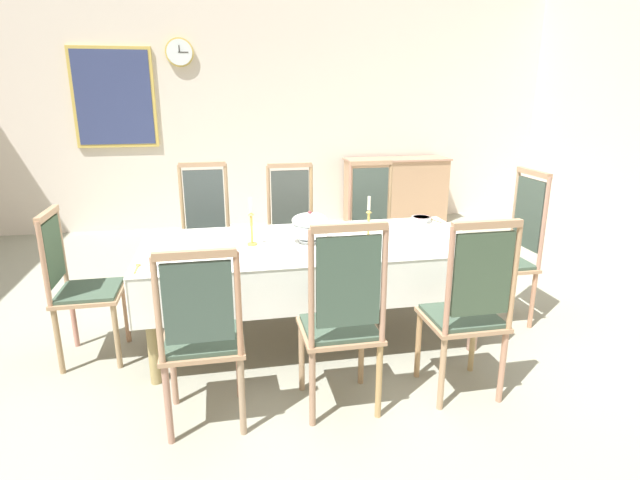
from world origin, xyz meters
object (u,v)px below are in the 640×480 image
at_px(chair_head_east, 512,248).
at_px(soup_tureen, 310,227).
at_px(dining_table, 311,252).
at_px(mounted_clock, 179,52).
at_px(chair_south_b, 342,318).
at_px(chair_north_c, 373,225).
at_px(bowl_near_right, 156,264).
at_px(bowl_far_left, 354,252).
at_px(chair_north_a, 206,233).
at_px(spoon_primary, 432,219).
at_px(candlestick_west, 252,227).
at_px(spoon_secondary, 138,266).
at_px(chair_north_b, 292,230).
at_px(chair_south_a, 202,335).
at_px(sideboard, 396,190).
at_px(bowl_near_left, 421,219).
at_px(chair_head_west, 78,283).
at_px(chair_south_c, 468,308).
at_px(candlestick_east, 369,222).
at_px(framed_painting, 114,98).

xyz_separation_m(chair_head_east, soup_tureen, (-1.61, 0.00, 0.26)).
distance_m(dining_table, mounted_clock, 3.98).
xyz_separation_m(chair_south_b, chair_north_c, (0.76, 1.88, 0.01)).
bearing_deg(bowl_near_right, bowl_far_left, -0.46).
bearing_deg(chair_head_east, bowl_far_left, 104.68).
relative_size(chair_north_a, chair_north_c, 1.02).
height_order(chair_head_east, spoon_primary, chair_head_east).
height_order(candlestick_west, bowl_far_left, candlestick_west).
distance_m(chair_south_b, soup_tureen, 0.98).
bearing_deg(spoon_secondary, chair_north_b, 48.50).
bearing_deg(chair_south_a, candlestick_west, 70.04).
height_order(chair_north_b, chair_north_c, same).
height_order(candlestick_west, sideboard, candlestick_west).
height_order(spoon_primary, spoon_secondary, same).
height_order(chair_south_b, chair_head_east, chair_head_east).
height_order(dining_table, chair_north_a, chair_north_a).
bearing_deg(dining_table, candlestick_west, -180.00).
bearing_deg(soup_tureen, sideboard, 60.86).
bearing_deg(spoon_primary, bowl_near_right, -174.78).
height_order(chair_head_east, candlestick_west, chair_head_east).
distance_m(chair_head_east, bowl_near_right, 2.67).
distance_m(candlestick_west, sideboard, 3.98).
bearing_deg(spoon_primary, dining_table, -173.47).
bearing_deg(chair_north_b, bowl_far_left, 99.48).
bearing_deg(mounted_clock, bowl_near_left, -56.73).
distance_m(chair_head_west, chair_head_east, 3.20).
bearing_deg(bowl_near_right, dining_table, 18.85).
relative_size(chair_north_c, bowl_near_right, 6.89).
bearing_deg(chair_south_c, chair_head_east, 47.95).
height_order(dining_table, sideboard, sideboard).
height_order(chair_north_a, mounted_clock, mounted_clock).
relative_size(chair_south_a, sideboard, 0.74).
distance_m(chair_south_b, chair_north_b, 1.88).
xyz_separation_m(chair_north_a, soup_tureen, (0.75, -0.94, 0.26)).
bearing_deg(soup_tureen, bowl_far_left, -58.09).
xyz_separation_m(chair_south_c, candlestick_east, (-0.33, 0.94, 0.30)).
bearing_deg(bowl_near_right, chair_south_a, -64.87).
bearing_deg(chair_south_b, bowl_near_left, 53.29).
xyz_separation_m(dining_table, framed_painting, (-1.86, 3.52, 1.04)).
height_order(chair_north_b, chair_head_west, chair_north_b).
height_order(chair_north_a, sideboard, chair_north_a).
height_order(spoon_secondary, sideboard, sideboard).
distance_m(chair_head_west, framed_painting, 3.71).
bearing_deg(chair_north_c, chair_south_b, 68.02).
xyz_separation_m(bowl_near_right, mounted_clock, (0.01, 3.86, 1.49)).
height_order(chair_north_c, candlestick_east, chair_north_c).
xyz_separation_m(chair_head_east, candlestick_west, (-2.03, 0.00, 0.28)).
height_order(chair_south_c, soup_tureen, chair_south_c).
bearing_deg(mounted_clock, dining_table, -73.77).
height_order(bowl_far_left, spoon_primary, bowl_far_left).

